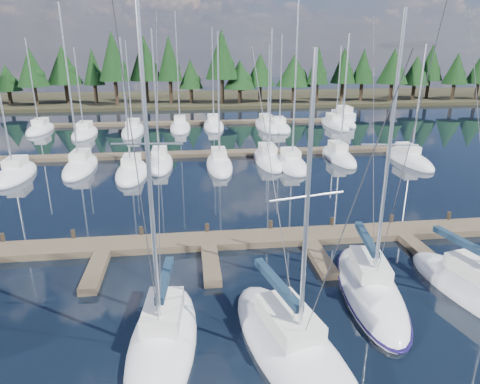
{
  "coord_description": "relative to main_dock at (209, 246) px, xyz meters",
  "views": [
    {
      "loc": [
        -0.92,
        -5.36,
        11.3
      ],
      "look_at": [
        2.42,
        22.0,
        1.85
      ],
      "focal_mm": 32.0,
      "sensor_mm": 36.0,
      "label": 1
    }
  ],
  "objects": [
    {
      "name": "ground",
      "position": [
        0.0,
        12.64,
        -0.2
      ],
      "size": [
        260.0,
        260.0,
        0.0
      ],
      "primitive_type": "plane",
      "color": "black",
      "rests_on": "ground"
    },
    {
      "name": "far_shore",
      "position": [
        0.0,
        72.64,
        0.1
      ],
      "size": [
        220.0,
        30.0,
        0.6
      ],
      "primitive_type": "cube",
      "color": "#2D2A19",
      "rests_on": "ground"
    },
    {
      "name": "main_dock",
      "position": [
        0.0,
        0.0,
        0.0
      ],
      "size": [
        44.0,
        6.13,
        0.9
      ],
      "color": "brown",
      "rests_on": "ground"
    },
    {
      "name": "back_docks",
      "position": [
        0.0,
        32.23,
        -0.0
      ],
      "size": [
        50.0,
        21.8,
        0.4
      ],
      "color": "brown",
      "rests_on": "ground"
    },
    {
      "name": "front_sailboat_2",
      "position": [
        -2.23,
        -8.38,
        0.1
      ],
      "size": [
        3.3,
        8.17,
        15.04
      ],
      "color": "white",
      "rests_on": "ground"
    },
    {
      "name": "front_sailboat_3",
      "position": [
        2.75,
        -9.44,
        0.07
      ],
      "size": [
        5.09,
        9.78,
        12.07
      ],
      "color": "white",
      "rests_on": "ground"
    },
    {
      "name": "front_sailboat_4",
      "position": [
        7.42,
        -5.76,
        0.08
      ],
      "size": [
        4.08,
        9.32,
        13.47
      ],
      "color": "white",
      "rests_on": "ground"
    },
    {
      "name": "back_sailboat_rows",
      "position": [
        -0.0,
        27.96,
        0.06
      ],
      "size": [
        45.59,
        32.47,
        16.36
      ],
      "color": "white",
      "rests_on": "ground"
    },
    {
      "name": "motor_yacht_right",
      "position": [
        22.53,
        40.03,
        0.29
      ],
      "size": [
        3.28,
        9.0,
        4.45
      ],
      "color": "white",
      "rests_on": "ground"
    },
    {
      "name": "tree_line",
      "position": [
        -1.2,
        62.82,
        7.22
      ],
      "size": [
        188.43,
        12.15,
        13.69
      ],
      "color": "black",
      "rests_on": "far_shore"
    }
  ]
}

